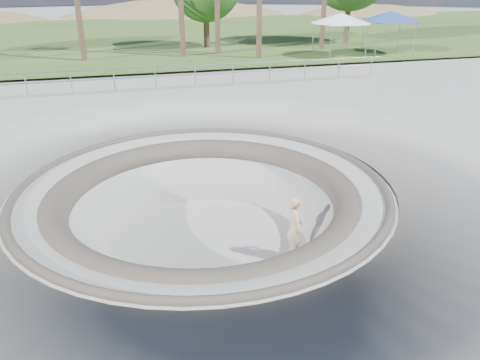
{
  "coord_description": "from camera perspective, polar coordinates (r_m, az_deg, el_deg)",
  "views": [
    {
      "loc": [
        -2.14,
        -11.63,
        5.38
      ],
      "look_at": [
        1.16,
        0.35,
        -0.1
      ],
      "focal_mm": 35.0,
      "sensor_mm": 36.0,
      "label": 1
    }
  ],
  "objects": [
    {
      "name": "canopy_white",
      "position": [
        33.36,
        12.2,
        18.71
      ],
      "size": [
        5.52,
        5.52,
        2.79
      ],
      "color": "gray",
      "rests_on": "ground"
    },
    {
      "name": "distant_hills",
      "position": [
        70.16,
        -10.61,
        13.21
      ],
      "size": [
        103.2,
        45.0,
        28.6
      ],
      "color": "brown",
      "rests_on": "ground"
    },
    {
      "name": "safety_railing",
      "position": [
        24.19,
        -10.27,
        12.23
      ],
      "size": [
        25.0,
        0.06,
        1.03
      ],
      "color": "gray",
      "rests_on": "ground"
    },
    {
      "name": "grass_strip",
      "position": [
        45.98,
        -13.21,
        16.74
      ],
      "size": [
        180.0,
        36.0,
        0.12
      ],
      "color": "#385A24",
      "rests_on": "ground"
    },
    {
      "name": "canopy_blue",
      "position": [
        35.19,
        17.89,
        18.46
      ],
      "size": [
        5.55,
        5.55,
        2.84
      ],
      "color": "gray",
      "rests_on": "ground"
    },
    {
      "name": "skateboard",
      "position": [
        13.26,
        6.5,
        -9.34
      ],
      "size": [
        0.81,
        0.5,
        0.08
      ],
      "color": "olive",
      "rests_on": "ground"
    },
    {
      "name": "skate_bowl",
      "position": [
        13.85,
        -4.28,
        -7.65
      ],
      "size": [
        14.0,
        14.0,
        4.1
      ],
      "color": "#A9A8A3",
      "rests_on": "ground"
    },
    {
      "name": "skater",
      "position": [
        12.78,
        6.69,
        -5.8
      ],
      "size": [
        0.5,
        0.71,
        1.85
      ],
      "primitive_type": "imported",
      "rotation": [
        0.0,
        0.0,
        1.49
      ],
      "color": "tan",
      "rests_on": "skateboard"
    },
    {
      "name": "ground",
      "position": [
        13.0,
        -4.53,
        -0.75
      ],
      "size": [
        180.0,
        180.0,
        0.0
      ],
      "primitive_type": "plane",
      "color": "#A9A8A3",
      "rests_on": "ground"
    }
  ]
}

